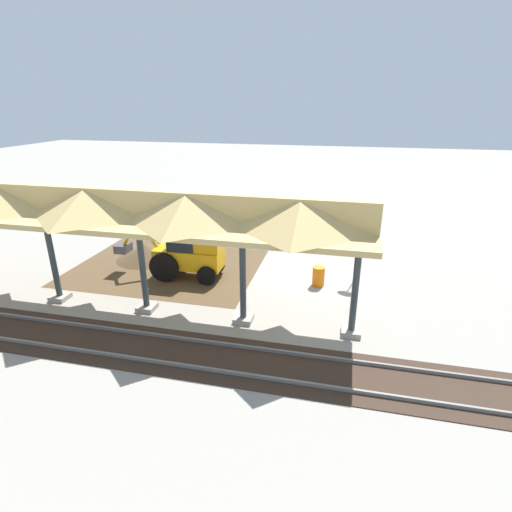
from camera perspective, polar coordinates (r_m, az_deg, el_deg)
ground_plane at (r=19.58m, az=9.14°, el=-2.87°), size 120.00×120.00×0.00m
dirt_work_zone at (r=20.88m, az=-12.60°, el=-1.53°), size 9.19×7.00×0.01m
platform_canopy at (r=15.46m, az=-16.77°, el=6.34°), size 17.39×3.20×4.90m
rail_tracks at (r=13.14m, az=6.56°, el=-15.82°), size 60.00×2.58×0.15m
stop_sign at (r=18.53m, az=14.19°, el=1.35°), size 0.73×0.28×2.50m
backhoe at (r=19.15m, az=-10.03°, el=0.60°), size 5.31×1.75×2.82m
dirt_mound at (r=22.26m, az=-15.43°, el=-0.35°), size 6.26×6.26×1.57m
traffic_barrel at (r=18.46m, az=8.91°, el=-2.86°), size 0.56×0.56×0.90m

